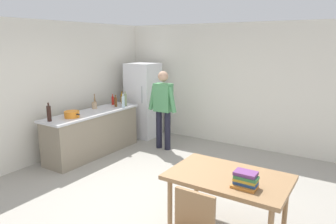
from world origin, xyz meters
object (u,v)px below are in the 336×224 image
object	(u,v)px
dining_table	(228,181)
utensil_jar	(94,105)
cooking_pot	(72,114)
bottle_sauce_red	(113,100)
bottle_vinegar_tall	(125,100)
book_stack	(245,180)
person	(163,105)
bottle_water_clear	(123,102)
bottle_oil_amber	(122,98)
refrigerator	(143,100)
bottle_wine_dark	(49,113)
bottle_beer_brown	(116,102)

from	to	relation	value
dining_table	utensil_jar	world-z (taller)	utensil_jar
cooking_pot	bottle_sauce_red	bearing A→B (deg)	97.94
utensil_jar	bottle_sauce_red	xyz separation A→B (m)	(0.03, 0.54, 0.02)
bottle_vinegar_tall	book_stack	size ratio (longest dim) A/B	1.19
person	book_stack	distance (m)	3.51
person	bottle_water_clear	size ratio (longest dim) A/B	5.67
bottle_oil_amber	dining_table	bearing A→B (deg)	-31.43
person	bottle_oil_amber	xyz separation A→B (m)	(-1.13, -0.02, 0.04)
dining_table	refrigerator	bearing A→B (deg)	140.71
utensil_jar	bottle_wine_dark	size ratio (longest dim) A/B	0.94
utensil_jar	person	bearing A→B (deg)	32.94
refrigerator	person	world-z (taller)	refrigerator
bottle_wine_dark	bottle_oil_amber	distance (m)	1.99
refrigerator	bottle_wine_dark	xyz separation A→B (m)	(-0.17, -2.56, 0.15)
utensil_jar	book_stack	size ratio (longest dim) A/B	1.19
dining_table	bottle_sauce_red	bearing A→B (deg)	151.96
utensil_jar	book_stack	xyz separation A→B (m)	(3.84, -1.54, -0.15)
person	bottle_vinegar_tall	xyz separation A→B (m)	(-0.88, -0.19, 0.06)
dining_table	bottle_vinegar_tall	xyz separation A→B (m)	(-3.23, 1.95, 0.36)
bottle_wine_dark	bottle_sauce_red	bearing A→B (deg)	92.62
cooking_pot	bottle_oil_amber	xyz separation A→B (m)	(-0.12, 1.57, 0.06)
person	bottle_beer_brown	world-z (taller)	person
refrigerator	bottle_beer_brown	bearing A→B (deg)	-92.67
utensil_jar	bottle_wine_dark	distance (m)	1.22
dining_table	bottle_wine_dark	distance (m)	3.49
dining_table	bottle_oil_amber	world-z (taller)	bottle_oil_amber
utensil_jar	bottle_beer_brown	distance (m)	0.47
person	bottle_oil_amber	size ratio (longest dim) A/B	6.07
person	bottle_wine_dark	xyz separation A→B (m)	(-1.12, -2.01, 0.07)
utensil_jar	dining_table	bearing A→B (deg)	-20.66
bottle_beer_brown	dining_table	bearing A→B (deg)	-27.76
bottle_vinegar_tall	book_stack	distance (m)	4.10
bottle_sauce_red	bottle_wine_dark	bearing A→B (deg)	-87.38
bottle_vinegar_tall	bottle_wine_dark	size ratio (longest dim) A/B	0.94
bottle_sauce_red	book_stack	xyz separation A→B (m)	(3.81, -2.08, -0.16)
utensil_jar	bottle_beer_brown	bearing A→B (deg)	60.14
cooking_pot	bottle_oil_amber	size ratio (longest dim) A/B	1.43
bottle_vinegar_tall	bottle_oil_amber	distance (m)	0.31
person	bottle_sauce_red	distance (m)	1.23
refrigerator	dining_table	distance (m)	4.27
person	refrigerator	bearing A→B (deg)	149.77
utensil_jar	cooking_pot	bearing A→B (deg)	-74.78
refrigerator	bottle_sauce_red	distance (m)	0.85
bottle_sauce_red	bottle_water_clear	xyz separation A→B (m)	(0.40, -0.11, 0.03)
bottle_beer_brown	bottle_vinegar_tall	bearing A→B (deg)	58.92
person	utensil_jar	size ratio (longest dim) A/B	5.31
dining_table	book_stack	xyz separation A→B (m)	(0.26, -0.19, 0.16)
bottle_oil_amber	refrigerator	bearing A→B (deg)	72.33
refrigerator	bottle_vinegar_tall	bearing A→B (deg)	-84.49
bottle_oil_amber	bottle_water_clear	world-z (taller)	bottle_water_clear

